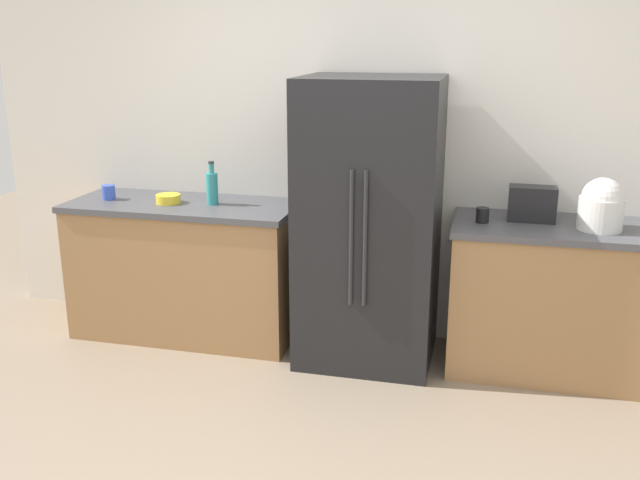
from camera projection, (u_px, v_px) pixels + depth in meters
name	position (u px, v px, depth m)	size (l,w,h in m)	color
ground_plane	(287.00, 474.00, 3.33)	(10.58, 10.58, 0.00)	gray
kitchen_back_panel	(362.00, 111.00, 4.59)	(5.29, 0.10, 3.03)	silver
counter_left	(186.00, 269.00, 4.80)	(1.53, 0.65, 0.93)	#9E7247
counter_right	(552.00, 299.00, 4.26)	(1.23, 0.65, 0.93)	#9E7247
refrigerator	(370.00, 223.00, 4.34)	(0.83, 0.75, 1.77)	black
toaster	(532.00, 204.00, 4.19)	(0.28, 0.14, 0.21)	black
rice_cooker	(601.00, 206.00, 3.99)	(0.25, 0.25, 0.30)	white
bottle_a	(212.00, 187.00, 4.60)	(0.08, 0.08, 0.29)	teal
cup_a	(109.00, 192.00, 4.75)	(0.09, 0.09, 0.10)	blue
cup_b	(482.00, 215.00, 4.17)	(0.08, 0.08, 0.09)	black
bowl_a	(168.00, 199.00, 4.65)	(0.16, 0.16, 0.06)	yellow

